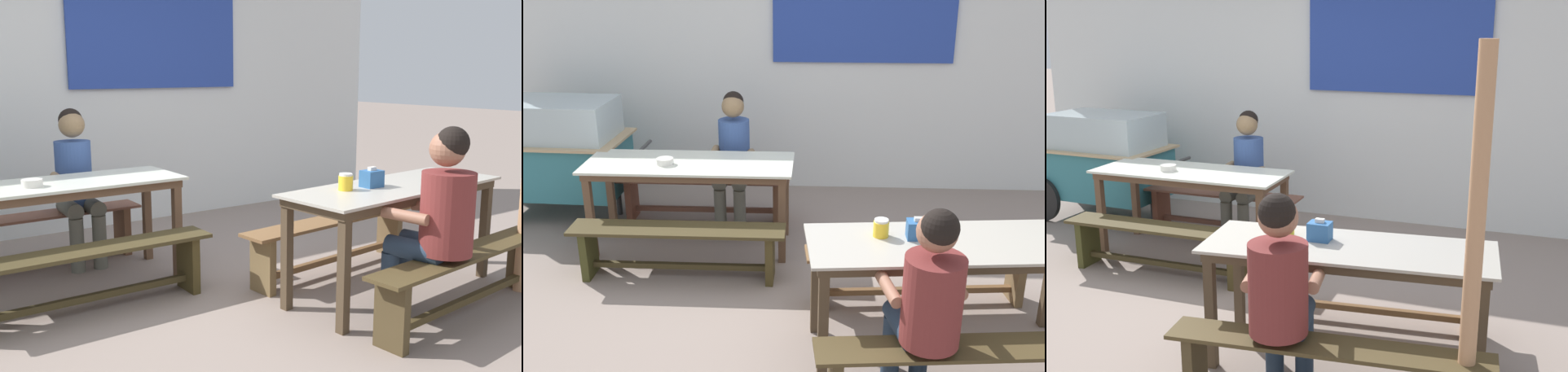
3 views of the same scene
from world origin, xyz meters
TOP-DOWN VIEW (x-y plane):
  - ground_plane at (0.00, 0.00)m, footprint 40.00×40.00m
  - backdrop_wall at (0.02, 2.57)m, footprint 7.23×0.23m
  - dining_table_far at (-0.80, 0.96)m, footprint 1.76×0.67m
  - dining_table_near at (1.09, -0.49)m, footprint 1.80×0.78m
  - bench_far_back at (-0.80, 1.54)m, footprint 1.65×0.30m
  - bench_far_front at (-0.80, 0.38)m, footprint 1.69×0.29m
  - bench_near_back at (1.04, 0.09)m, footprint 1.69×0.41m
  - bench_near_front at (1.15, -1.06)m, footprint 1.77×0.41m
  - person_center_facing at (-0.50, 1.47)m, footprint 0.41×0.51m
  - person_near_front at (0.88, -1.03)m, footprint 0.48×0.55m
  - tissue_box at (0.90, -0.44)m, footprint 0.14×0.11m
  - condiment_jar at (0.68, -0.43)m, footprint 0.10×0.10m
  - soup_bowl at (-0.99, 0.89)m, footprint 0.14×0.14m

SIDE VIEW (x-z plane):
  - ground_plane at x=0.00m, z-range 0.00..0.00m
  - bench_far_back at x=-0.80m, z-range 0.06..0.50m
  - bench_near_front at x=1.15m, z-range 0.07..0.50m
  - bench_near_back at x=1.04m, z-range 0.07..0.50m
  - bench_far_front at x=-0.80m, z-range 0.08..0.51m
  - dining_table_near at x=1.09m, z-range 0.31..1.08m
  - dining_table_far at x=-0.80m, z-range 0.31..1.09m
  - person_near_front at x=0.88m, z-range 0.09..1.33m
  - person_center_facing at x=-0.50m, z-range 0.08..1.34m
  - soup_bowl at x=-0.99m, z-range 0.78..0.83m
  - condiment_jar at x=0.68m, z-range 0.78..0.89m
  - tissue_box at x=0.90m, z-range 0.77..0.91m
  - backdrop_wall at x=0.02m, z-range 0.07..2.95m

